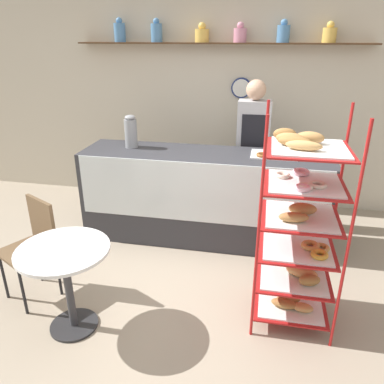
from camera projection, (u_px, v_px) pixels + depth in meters
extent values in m
plane|color=gray|center=(184.00, 296.00, 3.30)|extent=(14.00, 14.00, 0.00)
cube|color=beige|center=(220.00, 101.00, 4.79)|extent=(10.00, 0.06, 2.70)
cube|color=#4C331E|center=(220.00, 43.00, 4.38)|extent=(3.49, 0.24, 0.02)
cylinder|color=#4C7FB2|center=(120.00, 33.00, 4.56)|extent=(0.14, 0.14, 0.22)
sphere|color=#4C7FB2|center=(119.00, 21.00, 4.51)|extent=(0.08, 0.08, 0.08)
cylinder|color=#4C7FB2|center=(157.00, 33.00, 4.48)|extent=(0.14, 0.14, 0.21)
sphere|color=#4C7FB2|center=(156.00, 21.00, 4.43)|extent=(0.07, 0.07, 0.07)
cylinder|color=gold|center=(202.00, 36.00, 4.39)|extent=(0.16, 0.16, 0.15)
sphere|color=gold|center=(202.00, 26.00, 4.35)|extent=(0.09, 0.09, 0.09)
cylinder|color=#CC7F99|center=(240.00, 35.00, 4.31)|extent=(0.15, 0.15, 0.15)
sphere|color=#CC7F99|center=(241.00, 26.00, 4.27)|extent=(0.08, 0.08, 0.08)
cylinder|color=#4C7FB2|center=(283.00, 34.00, 4.22)|extent=(0.14, 0.14, 0.18)
sphere|color=#4C7FB2|center=(284.00, 23.00, 4.17)|extent=(0.08, 0.08, 0.08)
cylinder|color=gold|center=(329.00, 35.00, 4.13)|extent=(0.15, 0.15, 0.16)
sphere|color=gold|center=(331.00, 25.00, 4.09)|extent=(0.08, 0.08, 0.08)
cylinder|color=navy|center=(241.00, 88.00, 4.63)|extent=(0.25, 0.03, 0.25)
cylinder|color=white|center=(241.00, 88.00, 4.61)|extent=(0.21, 0.00, 0.21)
cube|color=#333338|center=(205.00, 197.00, 4.09)|extent=(2.62, 0.65, 0.99)
cube|color=silver|center=(199.00, 193.00, 3.72)|extent=(2.52, 0.01, 0.63)
cylinder|color=#A51919|center=(258.00, 238.00, 2.55)|extent=(0.02, 0.02, 1.69)
cylinder|color=#A51919|center=(348.00, 247.00, 2.45)|extent=(0.02, 0.02, 1.69)
cylinder|color=#A51919|center=(260.00, 205.00, 3.05)|extent=(0.02, 0.02, 1.69)
cylinder|color=#A51919|center=(335.00, 211.00, 2.95)|extent=(0.02, 0.02, 1.69)
cube|color=#A51919|center=(290.00, 303.00, 3.03)|extent=(0.56, 0.53, 0.01)
cube|color=white|center=(290.00, 302.00, 3.03)|extent=(0.50, 0.47, 0.01)
ellipsoid|color=tan|center=(302.00, 307.00, 2.91)|extent=(0.17, 0.11, 0.06)
ellipsoid|color=olive|center=(285.00, 304.00, 2.94)|extent=(0.22, 0.12, 0.07)
ellipsoid|color=olive|center=(288.00, 299.00, 2.99)|extent=(0.22, 0.14, 0.07)
ellipsoid|color=#B27F47|center=(275.00, 289.00, 3.11)|extent=(0.21, 0.13, 0.07)
cube|color=#A51919|center=(293.00, 276.00, 2.93)|extent=(0.56, 0.53, 0.01)
cube|color=white|center=(293.00, 275.00, 2.93)|extent=(0.50, 0.47, 0.01)
ellipsoid|color=tan|center=(302.00, 272.00, 2.88)|extent=(0.26, 0.16, 0.09)
ellipsoid|color=olive|center=(310.00, 264.00, 2.99)|extent=(0.22, 0.15, 0.07)
ellipsoid|color=olive|center=(294.00, 264.00, 2.99)|extent=(0.19, 0.12, 0.09)
ellipsoid|color=olive|center=(309.00, 280.00, 2.79)|extent=(0.18, 0.13, 0.09)
ellipsoid|color=olive|center=(292.00, 263.00, 3.00)|extent=(0.21, 0.14, 0.08)
cube|color=#A51919|center=(296.00, 248.00, 2.83)|extent=(0.56, 0.53, 0.01)
cube|color=white|center=(297.00, 247.00, 2.83)|extent=(0.50, 0.47, 0.01)
torus|color=tan|center=(321.00, 248.00, 2.77)|extent=(0.12, 0.12, 0.03)
torus|color=tan|center=(310.00, 246.00, 2.79)|extent=(0.14, 0.14, 0.04)
torus|color=gold|center=(320.00, 255.00, 2.68)|extent=(0.12, 0.12, 0.04)
cube|color=#A51919|center=(300.00, 218.00, 2.73)|extent=(0.56, 0.53, 0.01)
cube|color=white|center=(300.00, 216.00, 2.73)|extent=(0.50, 0.47, 0.01)
ellipsoid|color=#B27F47|center=(303.00, 209.00, 2.72)|extent=(0.21, 0.10, 0.09)
ellipsoid|color=#B27F47|center=(294.00, 217.00, 2.62)|extent=(0.22, 0.11, 0.07)
cube|color=#A51919|center=(304.00, 185.00, 2.63)|extent=(0.56, 0.53, 0.01)
cube|color=white|center=(305.00, 183.00, 2.63)|extent=(0.50, 0.47, 0.01)
torus|color=silver|center=(305.00, 187.00, 2.50)|extent=(0.11, 0.11, 0.03)
torus|color=silver|center=(282.00, 175.00, 2.72)|extent=(0.11, 0.11, 0.03)
torus|color=silver|center=(318.00, 185.00, 2.54)|extent=(0.12, 0.12, 0.03)
torus|color=#EAB2C1|center=(301.00, 172.00, 2.77)|extent=(0.12, 0.12, 0.04)
torus|color=#EAB2C1|center=(303.00, 188.00, 2.48)|extent=(0.11, 0.11, 0.04)
cube|color=#A51919|center=(309.00, 149.00, 2.53)|extent=(0.56, 0.53, 0.01)
cube|color=white|center=(309.00, 148.00, 2.53)|extent=(0.50, 0.47, 0.01)
ellipsoid|color=#B27F47|center=(290.00, 138.00, 2.58)|extent=(0.21, 0.11, 0.08)
ellipsoid|color=#B27F47|center=(310.00, 138.00, 2.58)|extent=(0.20, 0.12, 0.08)
ellipsoid|color=olive|center=(294.00, 141.00, 2.52)|extent=(0.24, 0.13, 0.07)
ellipsoid|color=tan|center=(304.00, 145.00, 2.43)|extent=(0.25, 0.11, 0.06)
ellipsoid|color=olive|center=(285.00, 134.00, 2.66)|extent=(0.16, 0.08, 0.09)
cube|color=#282833|center=(250.00, 185.00, 4.46)|extent=(0.22, 0.19, 0.96)
cube|color=#B2B2B7|center=(254.00, 124.00, 4.17)|extent=(0.36, 0.22, 0.51)
cube|color=black|center=(253.00, 134.00, 4.10)|extent=(0.25, 0.01, 0.43)
sphere|color=tan|center=(256.00, 90.00, 4.03)|extent=(0.22, 0.22, 0.22)
cylinder|color=#262628|center=(74.00, 325.00, 2.96)|extent=(0.37, 0.37, 0.02)
cylinder|color=#333338|center=(69.00, 289.00, 2.83)|extent=(0.06, 0.06, 0.66)
cylinder|color=white|center=(63.00, 250.00, 2.69)|extent=(0.67, 0.67, 0.02)
cylinder|color=black|center=(4.00, 276.00, 3.20)|extent=(0.02, 0.02, 0.45)
cylinder|color=black|center=(23.00, 291.00, 3.01)|extent=(0.02, 0.02, 0.45)
cylinder|color=black|center=(39.00, 260.00, 3.43)|extent=(0.02, 0.02, 0.45)
cylinder|color=black|center=(58.00, 273.00, 3.24)|extent=(0.02, 0.02, 0.45)
cube|color=brown|center=(27.00, 251.00, 3.13)|extent=(0.51, 0.51, 0.03)
cube|color=brown|center=(42.00, 221.00, 3.17)|extent=(0.33, 0.20, 0.40)
cylinder|color=gray|center=(131.00, 133.00, 4.05)|extent=(0.13, 0.13, 0.31)
ellipsoid|color=gray|center=(130.00, 117.00, 3.98)|extent=(0.11, 0.11, 0.05)
cube|color=silver|center=(274.00, 155.00, 3.82)|extent=(0.46, 0.33, 0.01)
torus|color=#EAB2C1|center=(270.00, 150.00, 3.90)|extent=(0.13, 0.13, 0.03)
torus|color=brown|center=(278.00, 153.00, 3.82)|extent=(0.12, 0.12, 0.03)
torus|color=gold|center=(271.00, 151.00, 3.88)|extent=(0.12, 0.12, 0.03)
torus|color=brown|center=(274.00, 155.00, 3.73)|extent=(0.12, 0.12, 0.03)
torus|color=brown|center=(263.00, 155.00, 3.75)|extent=(0.13, 0.13, 0.03)
torus|color=silver|center=(281.00, 154.00, 3.77)|extent=(0.13, 0.13, 0.03)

